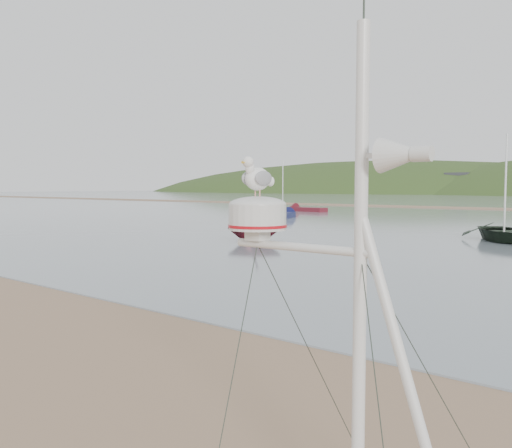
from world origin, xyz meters
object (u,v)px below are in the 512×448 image
Objects in this scene: mast_rig at (349,399)px; sailboat_blue_near at (287,214)px; boat_dark at (505,195)px; dinghy_red_far at (300,209)px; boat_red at (254,215)px.

mast_rig is 0.87× the size of sailboat_blue_near.
sailboat_blue_near is (-22.76, 11.14, -2.25)m from boat_dark.
dinghy_red_far is 1.02× the size of sailboat_blue_near.
mast_rig reaches higher than dinghy_red_far.
mast_rig is 47.98m from sailboat_blue_near.
boat_dark is 25.44m from sailboat_blue_near.
boat_red reaches higher than dinghy_red_far.
dinghy_red_far is (-18.62, 31.01, -1.17)m from boat_red.
mast_rig reaches higher than boat_red.
mast_rig reaches higher than boat_dark.
mast_rig is 27.93m from boat_dark.
boat_dark is 1.77× the size of boat_red.
dinghy_red_far is at bearing 175.17° from boat_red.
boat_red is at bearing -58.05° from sailboat_blue_near.
boat_dark is (-6.00, 27.25, 1.29)m from mast_rig.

